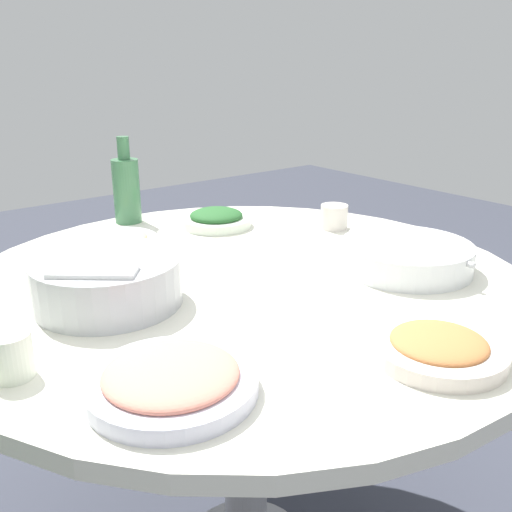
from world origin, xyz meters
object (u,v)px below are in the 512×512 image
at_px(dish_tofu_braise, 438,347).
at_px(dish_shrimp, 171,379).
at_px(tea_cup_far, 334,217).
at_px(round_dining_table, 245,321).
at_px(soup_bowl, 406,257).
at_px(green_bottle, 127,188).
at_px(rice_bowl, 107,280).
at_px(tea_cup_near, 11,355).
at_px(dish_noodles, 116,240).
at_px(dish_greens, 216,219).

bearing_deg(dish_tofu_braise, dish_shrimp, 155.23).
bearing_deg(tea_cup_far, round_dining_table, -161.42).
xyz_separation_m(soup_bowl, green_bottle, (-0.31, 0.73, 0.07)).
distance_m(rice_bowl, green_bottle, 0.57).
xyz_separation_m(dish_tofu_braise, tea_cup_near, (-0.53, 0.35, 0.02)).
distance_m(round_dining_table, dish_noodles, 0.40).
bearing_deg(dish_shrimp, soup_bowl, 9.19).
bearing_deg(tea_cup_near, green_bottle, 52.20).
bearing_deg(dish_greens, tea_cup_far, -41.86).
xyz_separation_m(rice_bowl, green_bottle, (0.29, 0.50, 0.05)).
bearing_deg(tea_cup_near, tea_cup_far, 15.08).
bearing_deg(dish_greens, dish_noodles, 179.00).
relative_size(dish_noodles, green_bottle, 0.84).
height_order(dish_greens, tea_cup_far, tea_cup_far).
height_order(dish_noodles, tea_cup_near, tea_cup_near).
distance_m(dish_greens, tea_cup_near, 0.82).
relative_size(round_dining_table, tea_cup_far, 16.53).
bearing_deg(dish_tofu_braise, green_bottle, 91.53).
bearing_deg(rice_bowl, tea_cup_near, -144.53).
height_order(green_bottle, tea_cup_far, green_bottle).
xyz_separation_m(soup_bowl, tea_cup_far, (0.10, 0.32, 0.00)).
bearing_deg(round_dining_table, soup_bowl, -30.83).
height_order(round_dining_table, tea_cup_far, tea_cup_far).
relative_size(rice_bowl, dish_noodles, 1.37).
xyz_separation_m(round_dining_table, tea_cup_far, (0.41, 0.14, 0.14)).
relative_size(green_bottle, tea_cup_near, 3.49).
distance_m(green_bottle, tea_cup_near, 0.83).
distance_m(dish_tofu_braise, tea_cup_far, 0.71).
relative_size(soup_bowl, dish_shrimp, 1.29).
bearing_deg(tea_cup_far, dish_shrimp, -150.55).
height_order(soup_bowl, dish_noodles, soup_bowl).
xyz_separation_m(round_dining_table, dish_greens, (0.17, 0.35, 0.13)).
height_order(dish_shrimp, dish_noodles, dish_shrimp).
xyz_separation_m(green_bottle, tea_cup_far, (0.41, -0.41, -0.06)).
relative_size(dish_shrimp, dish_tofu_braise, 1.17).
bearing_deg(green_bottle, dish_shrimp, -112.54).
height_order(dish_greens, tea_cup_near, tea_cup_near).
relative_size(dish_shrimp, green_bottle, 1.01).
height_order(dish_shrimp, dish_tofu_braise, dish_shrimp).
bearing_deg(green_bottle, rice_bowl, -119.95).
height_order(round_dining_table, soup_bowl, soup_bowl).
distance_m(soup_bowl, green_bottle, 0.79).
xyz_separation_m(dish_greens, green_bottle, (-0.17, 0.19, 0.08)).
relative_size(round_dining_table, dish_tofu_braise, 5.86).
bearing_deg(tea_cup_far, rice_bowl, -172.66).
bearing_deg(green_bottle, tea_cup_near, -127.80).
xyz_separation_m(round_dining_table, soup_bowl, (0.31, -0.18, 0.13)).
bearing_deg(dish_greens, dish_tofu_braise, -99.95).
xyz_separation_m(dish_noodles, green_bottle, (0.13, 0.19, 0.08)).
relative_size(round_dining_table, dish_greens, 6.29).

